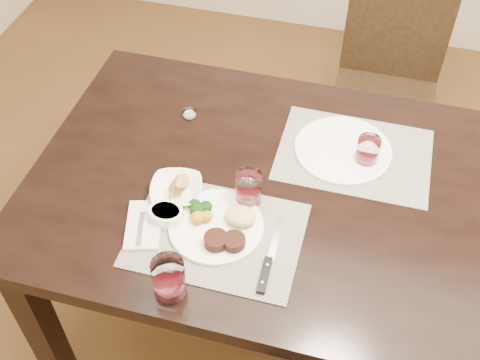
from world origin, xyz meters
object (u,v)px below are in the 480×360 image
(chair_far, at_px, (387,77))
(wine_glass_near, at_px, (248,190))
(steak_knife, at_px, (267,266))
(far_plate, at_px, (343,150))
(cracker_bowl, at_px, (176,190))
(dinner_plate, at_px, (220,226))

(chair_far, xyz_separation_m, wine_glass_near, (-0.34, -1.01, 0.30))
(steak_knife, bearing_deg, far_plate, 73.22)
(chair_far, distance_m, wine_glass_near, 1.11)
(cracker_bowl, bearing_deg, wine_glass_near, 8.74)
(chair_far, height_order, steak_knife, chair_far)
(chair_far, height_order, wine_glass_near, chair_far)
(chair_far, height_order, far_plate, chair_far)
(chair_far, relative_size, cracker_bowl, 5.18)
(chair_far, relative_size, far_plate, 3.03)
(steak_knife, xyz_separation_m, wine_glass_near, (-0.11, 0.21, 0.04))
(far_plate, bearing_deg, cracker_bowl, -145.46)
(steak_knife, height_order, cracker_bowl, cracker_bowl)
(chair_far, relative_size, steak_knife, 3.49)
(wine_glass_near, relative_size, far_plate, 0.35)
(cracker_bowl, height_order, wine_glass_near, wine_glass_near)
(steak_knife, distance_m, far_plate, 0.49)
(steak_knife, bearing_deg, cracker_bowl, 148.25)
(dinner_plate, relative_size, cracker_bowl, 1.50)
(far_plate, bearing_deg, dinner_plate, -125.67)
(wine_glass_near, bearing_deg, steak_knife, -63.04)
(chair_far, height_order, cracker_bowl, chair_far)
(dinner_plate, xyz_separation_m, wine_glass_near, (0.05, 0.12, 0.03))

